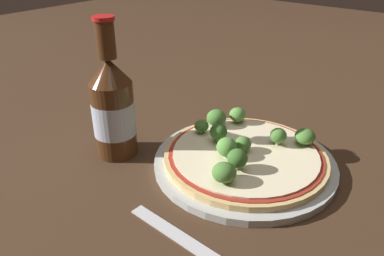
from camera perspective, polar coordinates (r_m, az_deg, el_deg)
The scene contains 15 objects.
ground_plane at distance 0.63m, azimuth 6.74°, elevation -5.17°, with size 3.00×3.00×0.00m, color #3D2819.
plate at distance 0.62m, azimuth 7.99°, elevation -5.15°, with size 0.30×0.30×0.01m.
pizza at distance 0.62m, azimuth 8.10°, elevation -4.18°, with size 0.27×0.27×0.01m.
broccoli_floret_0 at distance 0.68m, azimuth 3.74°, elevation 1.56°, with size 0.04×0.04×0.03m.
broccoli_floret_1 at distance 0.56m, azimuth 6.94°, elevation -4.63°, with size 0.03×0.03×0.03m.
broccoli_floret_2 at distance 0.61m, azimuth 7.99°, elevation -2.24°, with size 0.03×0.03×0.03m.
broccoli_floret_3 at distance 0.59m, azimuth 4.93°, elevation -2.76°, with size 0.03×0.03×0.03m.
broccoli_floret_4 at distance 0.65m, azimuth 16.85°, elevation -1.24°, with size 0.03×0.03×0.03m.
broccoli_floret_5 at distance 0.63m, azimuth 13.02°, elevation -1.15°, with size 0.03×0.03×0.03m.
broccoli_floret_6 at distance 0.66m, azimuth 1.46°, elevation 0.32°, with size 0.03×0.03×0.02m.
broccoli_floret_7 at distance 0.70m, azimuth 6.95°, elevation 2.03°, with size 0.03×0.03×0.03m.
broccoli_floret_8 at distance 0.63m, azimuth 4.15°, elevation -0.52°, with size 0.03×0.03×0.03m.
broccoli_floret_9 at distance 0.53m, azimuth 4.92°, elevation -6.76°, with size 0.03×0.03×0.03m.
beer_bottle at distance 0.63m, azimuth -11.95°, elevation 3.09°, with size 0.07×0.07×0.23m.
fork at distance 0.48m, azimuth -0.60°, elevation -16.97°, with size 0.03×0.19×0.00m.
Camera 1 is at (-0.46, -0.27, 0.34)m, focal length 35.00 mm.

